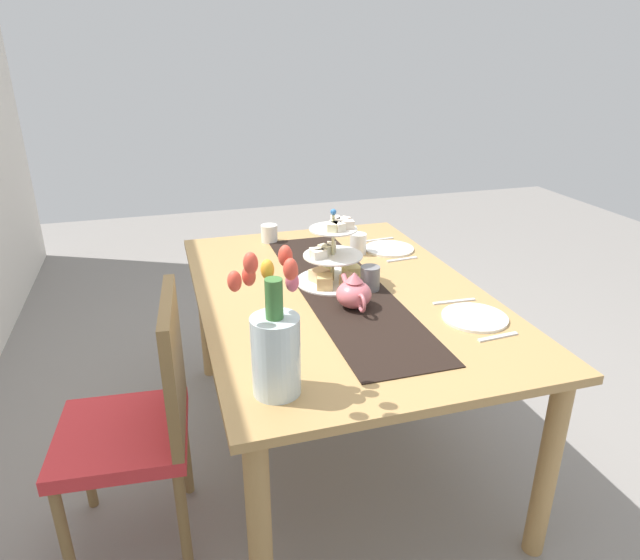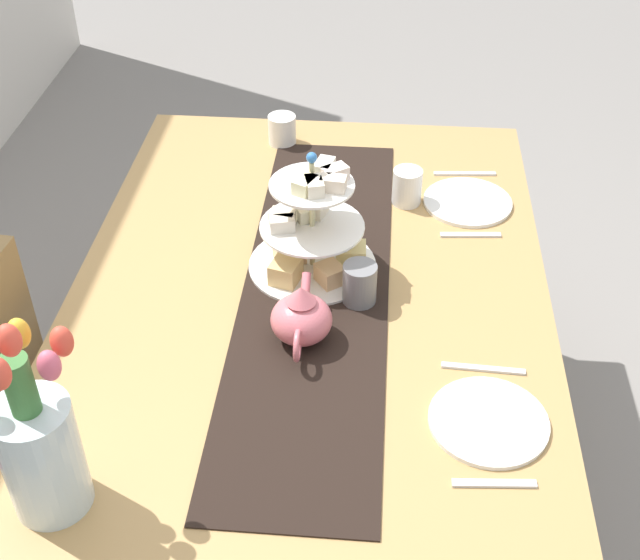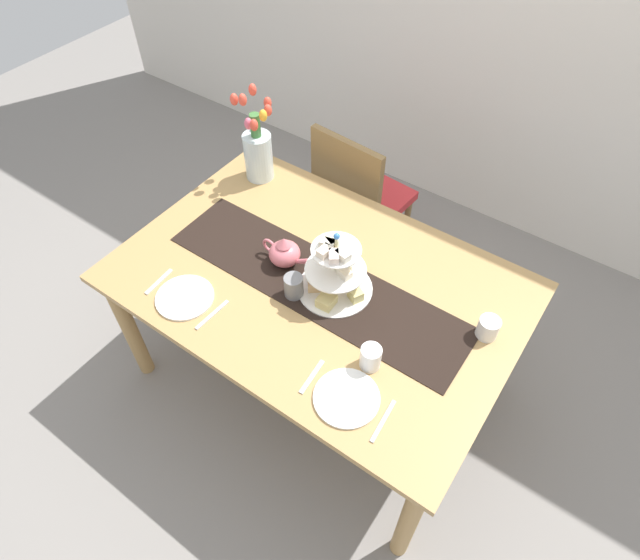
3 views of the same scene
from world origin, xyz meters
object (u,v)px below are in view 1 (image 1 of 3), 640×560
(tulip_vase, at_px, (275,343))
(teapot, at_px, (354,293))
(mug_grey, at_px, (370,278))
(mug_white_text, at_px, (358,244))
(dinner_plate_right, at_px, (389,249))
(tiered_cake_stand, at_px, (333,261))
(dining_table, at_px, (339,311))
(fork_right, at_px, (402,259))
(fork_left, at_px, (498,337))
(dinner_plate_left, at_px, (475,317))
(knife_right, at_px, (378,240))
(chair_left, at_px, (142,415))
(knife_left, at_px, (454,301))
(cream_jug, at_px, (269,233))

(tulip_vase, bearing_deg, teapot, -40.79)
(mug_grey, bearing_deg, mug_white_text, -13.97)
(dinner_plate_right, bearing_deg, teapot, 145.71)
(tiered_cake_stand, xyz_separation_m, mug_white_text, (0.30, -0.22, -0.05))
(dinner_plate_right, xyz_separation_m, mug_white_text, (-0.01, 0.16, 0.04))
(dining_table, xyz_separation_m, fork_right, (0.24, -0.38, 0.09))
(fork_left, distance_m, mug_white_text, 0.92)
(tiered_cake_stand, relative_size, fork_right, 2.03)
(mug_grey, bearing_deg, dinner_plate_left, -142.28)
(dining_table, distance_m, tulip_vase, 0.77)
(dining_table, xyz_separation_m, dinner_plate_right, (0.39, -0.38, 0.10))
(tulip_vase, distance_m, dinner_plate_left, 0.82)
(knife_right, bearing_deg, fork_left, 180.00)
(dinner_plate_left, height_order, mug_white_text, mug_white_text)
(chair_left, xyz_separation_m, fork_right, (0.53, -1.15, 0.24))
(dining_table, height_order, dinner_plate_left, dinner_plate_left)
(dinner_plate_right, relative_size, mug_grey, 2.42)
(chair_left, xyz_separation_m, tulip_vase, (-0.33, -0.39, 0.38))
(dinner_plate_right, bearing_deg, fork_left, 180.00)
(fork_left, bearing_deg, dining_table, 36.16)
(dinner_plate_left, bearing_deg, chair_left, 85.62)
(teapot, distance_m, dinner_plate_left, 0.43)
(fork_left, relative_size, knife_right, 0.88)
(tulip_vase, height_order, mug_grey, tulip_vase)
(chair_left, distance_m, tulip_vase, 0.64)
(teapot, distance_m, dinner_plate_right, 0.67)
(fork_right, bearing_deg, tiered_cake_stand, 112.99)
(chair_left, relative_size, dinner_plate_right, 3.96)
(fork_left, bearing_deg, knife_right, 0.00)
(dinner_plate_right, height_order, knife_right, dinner_plate_right)
(tiered_cake_stand, relative_size, fork_left, 2.03)
(chair_left, relative_size, tiered_cake_stand, 2.99)
(knife_left, bearing_deg, dinner_plate_right, 0.00)
(knife_right, bearing_deg, tulip_vase, 146.32)
(dining_table, bearing_deg, dinner_plate_right, -44.29)
(tiered_cake_stand, height_order, knife_left, tiered_cake_stand)
(dining_table, bearing_deg, mug_grey, -105.81)
(teapot, bearing_deg, mug_grey, -40.62)
(tulip_vase, relative_size, dinner_plate_right, 1.90)
(knife_left, xyz_separation_m, knife_right, (0.76, 0.00, 0.00))
(chair_left, xyz_separation_m, fork_left, (-0.23, -1.15, 0.24))
(fork_right, bearing_deg, knife_left, 180.00)
(dining_table, relative_size, tulip_vase, 3.70)
(knife_right, xyz_separation_m, mug_white_text, (-0.15, 0.16, 0.04))
(knife_left, distance_m, dinner_plate_right, 0.62)
(tiered_cake_stand, xyz_separation_m, knife_right, (0.45, -0.38, -0.09))
(knife_left, bearing_deg, fork_right, 0.00)
(cream_jug, distance_m, dinner_plate_right, 0.59)
(cream_jug, relative_size, dinner_plate_right, 0.37)
(chair_left, height_order, tiered_cake_stand, tiered_cake_stand)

